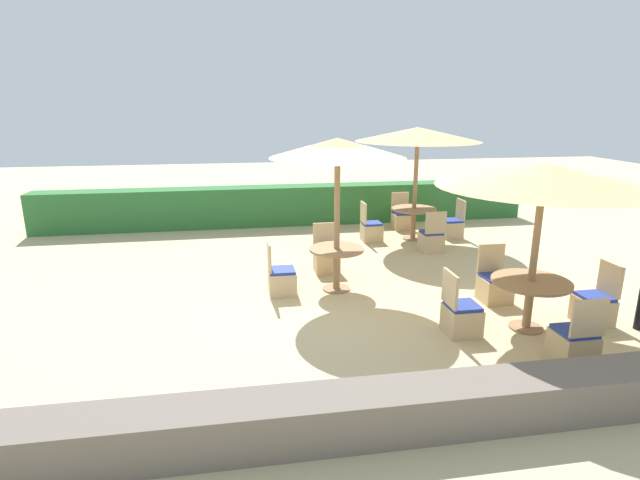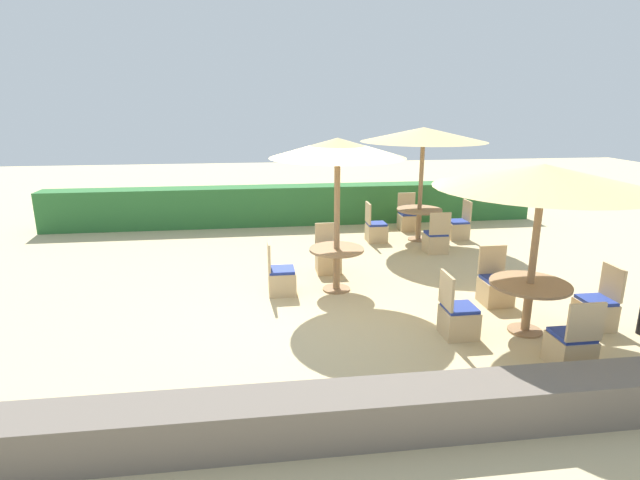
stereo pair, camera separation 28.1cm
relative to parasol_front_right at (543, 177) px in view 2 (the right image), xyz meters
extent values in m
plane|color=#C6B284|center=(-2.70, 1.45, -2.23)|extent=(40.00, 40.00, 0.00)
cube|color=#2D6B33|center=(-2.70, 7.05, -1.72)|extent=(13.00, 0.70, 1.03)
cube|color=#6B6056|center=(-2.70, -1.97, -1.99)|extent=(10.00, 0.56, 0.49)
cylinder|color=#93704C|center=(0.00, 0.00, -1.07)|extent=(0.10, 0.10, 2.32)
cone|color=tan|center=(0.00, 0.00, 0.01)|extent=(2.87, 2.87, 0.32)
cylinder|color=#93704C|center=(0.00, 0.00, -2.22)|extent=(0.48, 0.48, 0.03)
cylinder|color=#93704C|center=(0.00, 0.00, -1.88)|extent=(0.12, 0.12, 0.70)
cylinder|color=#93704C|center=(0.00, 0.00, -1.51)|extent=(1.10, 1.10, 0.04)
cube|color=tan|center=(1.06, 0.00, -2.03)|extent=(0.46, 0.46, 0.40)
cube|color=#233893|center=(1.06, 0.00, -1.81)|extent=(0.42, 0.42, 0.05)
cube|color=tan|center=(1.27, 0.00, -1.54)|extent=(0.04, 0.46, 0.48)
cube|color=tan|center=(0.05, 1.04, -2.03)|extent=(0.46, 0.46, 0.40)
cube|color=#233893|center=(0.05, 1.04, -1.81)|extent=(0.42, 0.42, 0.05)
cube|color=tan|center=(0.05, 1.25, -1.54)|extent=(0.46, 0.04, 0.48)
cube|color=tan|center=(-1.01, 0.00, -2.03)|extent=(0.46, 0.46, 0.40)
cube|color=#233893|center=(-1.01, 0.00, -1.81)|extent=(0.42, 0.42, 0.05)
cube|color=tan|center=(-1.22, 0.00, -1.54)|extent=(0.04, 0.46, 0.48)
cube|color=tan|center=(0.02, -0.99, -2.03)|extent=(0.46, 0.46, 0.40)
cube|color=#233893|center=(0.02, -0.99, -1.81)|extent=(0.42, 0.42, 0.05)
cube|color=tan|center=(0.02, -1.20, -1.54)|extent=(0.46, 0.04, 0.48)
cylinder|color=#93704C|center=(0.06, 5.00, -0.95)|extent=(0.10, 0.10, 2.56)
cone|color=tan|center=(0.06, 5.00, 0.25)|extent=(2.87, 2.87, 0.32)
cylinder|color=#93704C|center=(0.06, 5.00, -2.22)|extent=(0.48, 0.48, 0.03)
cylinder|color=#93704C|center=(0.06, 5.00, -1.87)|extent=(0.12, 0.12, 0.72)
cylinder|color=#93704C|center=(0.06, 5.00, -1.50)|extent=(1.06, 1.06, 0.04)
cube|color=tan|center=(0.11, 5.99, -2.03)|extent=(0.46, 0.46, 0.40)
cube|color=#233893|center=(0.11, 5.99, -1.81)|extent=(0.42, 0.42, 0.05)
cube|color=tan|center=(0.11, 6.20, -1.54)|extent=(0.46, 0.04, 0.48)
cube|color=tan|center=(1.02, 4.98, -2.03)|extent=(0.46, 0.46, 0.40)
cube|color=#233893|center=(1.02, 4.98, -1.81)|extent=(0.42, 0.42, 0.05)
cube|color=tan|center=(1.23, 4.98, -1.54)|extent=(0.04, 0.46, 0.48)
cube|color=tan|center=(-0.97, 5.01, -2.03)|extent=(0.46, 0.46, 0.40)
cube|color=#233893|center=(-0.97, 5.01, -1.81)|extent=(0.42, 0.42, 0.05)
cube|color=tan|center=(-1.18, 5.01, -1.54)|extent=(0.04, 0.46, 0.48)
cube|color=tan|center=(0.10, 3.97, -2.03)|extent=(0.46, 0.46, 0.40)
cube|color=#233893|center=(0.10, 3.97, -1.81)|extent=(0.42, 0.42, 0.05)
cube|color=tan|center=(0.10, 3.76, -1.54)|extent=(0.46, 0.04, 0.48)
cylinder|color=#93704C|center=(-2.42, 1.99, -0.96)|extent=(0.10, 0.10, 2.55)
cone|color=tan|center=(-2.42, 1.99, 0.23)|extent=(2.25, 2.25, 0.32)
cylinder|color=#93704C|center=(-2.42, 1.99, -2.22)|extent=(0.48, 0.48, 0.03)
cylinder|color=#93704C|center=(-2.42, 1.99, -1.87)|extent=(0.12, 0.12, 0.72)
cylinder|color=#93704C|center=(-2.42, 1.99, -1.49)|extent=(0.94, 0.94, 0.04)
cube|color=tan|center=(-2.42, 2.95, -2.03)|extent=(0.46, 0.46, 0.40)
cube|color=#233893|center=(-2.42, 2.95, -1.81)|extent=(0.42, 0.42, 0.05)
cube|color=tan|center=(-2.42, 3.16, -1.54)|extent=(0.46, 0.04, 0.48)
cube|color=tan|center=(-3.37, 1.95, -2.03)|extent=(0.46, 0.46, 0.40)
cube|color=#233893|center=(-3.37, 1.95, -1.81)|extent=(0.42, 0.42, 0.05)
cube|color=tan|center=(-3.58, 1.95, -1.54)|extent=(0.04, 0.46, 0.48)
camera|label=1|loc=(-4.06, -6.08, 0.95)|focal=28.00mm
camera|label=2|loc=(-3.78, -6.12, 0.95)|focal=28.00mm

